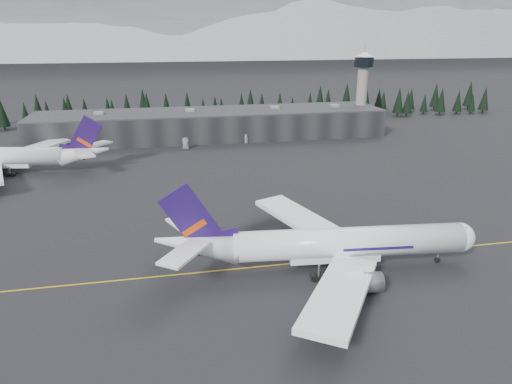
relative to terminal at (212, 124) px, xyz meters
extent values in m
plane|color=black|center=(0.00, -125.00, -6.30)|extent=(1400.00, 1400.00, 0.00)
cube|color=gold|center=(0.00, -127.00, -6.29)|extent=(400.00, 0.40, 0.02)
cube|color=black|center=(0.00, 0.00, -0.30)|extent=(160.00, 30.00, 12.00)
cube|color=#333335|center=(0.00, 0.00, 6.00)|extent=(160.00, 30.00, 0.60)
cylinder|color=gray|center=(75.00, 3.00, 9.70)|extent=(5.20, 5.20, 32.00)
cylinder|color=black|center=(75.00, 3.00, 26.95)|extent=(9.20, 9.20, 4.50)
cone|color=silver|center=(75.00, 3.00, 30.40)|extent=(10.00, 10.00, 2.00)
cube|color=black|center=(0.00, 37.00, 1.20)|extent=(360.00, 20.00, 15.00)
cylinder|color=white|center=(14.68, -130.67, -0.52)|extent=(48.73, 10.94, 6.31)
sphere|color=white|center=(38.75, -133.00, -0.52)|extent=(6.31, 6.31, 6.31)
cone|color=white|center=(-16.70, -127.63, 0.43)|extent=(18.18, 7.98, 9.13)
cube|color=white|center=(9.98, -113.85, -2.20)|extent=(19.02, 30.43, 2.69)
cylinder|color=gray|center=(15.70, -120.21, -3.99)|extent=(7.19, 4.63, 3.99)
cube|color=white|center=(6.84, -146.28, -2.20)|extent=(23.28, 29.19, 2.69)
cylinder|color=gray|center=(13.67, -141.13, -3.99)|extent=(7.19, 4.63, 3.99)
cube|color=#22104E|center=(-17.22, -127.58, 5.79)|extent=(13.30, 1.81, 15.65)
cube|color=#CB400B|center=(-17.01, -127.60, 4.21)|extent=(5.16, 1.08, 3.85)
cube|color=white|center=(-18.18, -121.15, 1.90)|extent=(9.09, 12.48, 0.53)
cube|color=white|center=(-19.40, -133.71, 1.90)|extent=(10.57, 12.16, 0.53)
cylinder|color=black|center=(34.56, -132.60, -4.72)|extent=(0.53, 0.53, 3.15)
cylinder|color=black|center=(7.82, -125.25, -4.72)|extent=(0.53, 0.53, 3.15)
cylinder|color=black|center=(6.91, -134.67, -4.72)|extent=(0.53, 0.53, 3.15)
cone|color=white|center=(-49.84, -46.93, 0.56)|extent=(18.82, 9.37, 9.31)
cube|color=white|center=(-72.38, -26.23, -2.12)|extent=(25.14, 28.99, 2.75)
cylinder|color=gray|center=(-79.71, -30.95, -3.94)|extent=(7.55, 5.19, 4.07)
cube|color=#220F47|center=(-49.31, -47.02, 6.02)|extent=(13.46, 2.82, 15.95)
cube|color=#C63A0B|center=(-49.52, -46.99, 4.41)|extent=(5.25, 1.47, 3.93)
cube|color=white|center=(-48.81, -53.63, 2.06)|extent=(8.61, 12.72, 0.54)
cube|color=white|center=(-46.64, -40.96, 2.06)|extent=(11.24, 12.14, 0.54)
cylinder|color=black|center=(-74.94, -47.53, -4.69)|extent=(0.54, 0.54, 3.21)
cylinder|color=black|center=(-73.31, -38.03, -4.69)|extent=(0.54, 0.54, 3.21)
imported|color=white|center=(-13.58, -20.53, -5.60)|extent=(2.75, 5.25, 1.41)
imported|color=silver|center=(13.56, -15.02, -5.59)|extent=(4.42, 3.62, 1.42)
camera|label=1|loc=(-21.26, -211.34, 41.03)|focal=32.00mm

